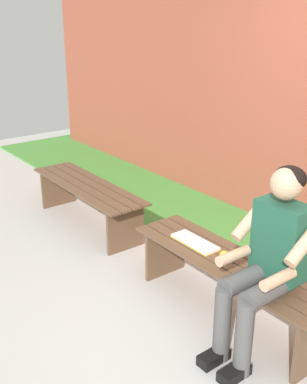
% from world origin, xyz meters
% --- Properties ---
extents(ground_plane, '(10.00, 7.00, 0.04)m').
position_xyz_m(ground_plane, '(1.01, 1.00, -0.02)').
color(ground_plane, '#B2B2AD').
extents(grass_strip, '(9.00, 2.26, 0.03)m').
position_xyz_m(grass_strip, '(1.01, -1.50, 0.01)').
color(grass_strip, '#478C38').
rests_on(grass_strip, ground).
extents(bench_near, '(1.73, 0.47, 0.45)m').
position_xyz_m(bench_near, '(0.00, 0.00, 0.35)').
color(bench_near, brown).
rests_on(bench_near, ground).
extents(bench_far, '(1.64, 0.46, 0.45)m').
position_xyz_m(bench_far, '(2.01, 0.00, 0.34)').
color(bench_far, brown).
rests_on(bench_far, ground).
extents(person_seated, '(0.50, 0.69, 1.26)m').
position_xyz_m(person_seated, '(-0.40, 0.10, 0.69)').
color(person_seated, '#1E513D').
rests_on(person_seated, ground).
extents(apple, '(0.07, 0.07, 0.07)m').
position_xyz_m(apple, '(0.04, 0.03, 0.49)').
color(apple, gold).
rests_on(apple, bench_near).
extents(book_open, '(0.41, 0.16, 0.02)m').
position_xyz_m(book_open, '(0.36, 0.02, 0.46)').
color(book_open, white).
rests_on(book_open, bench_near).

